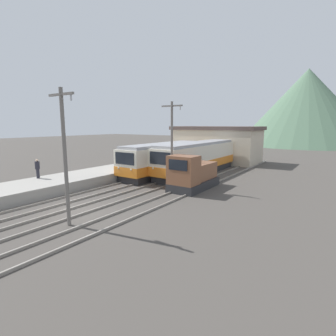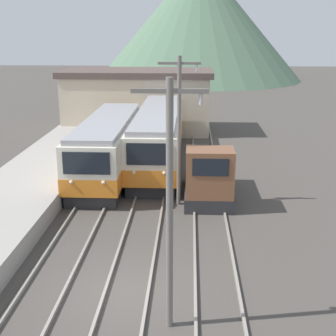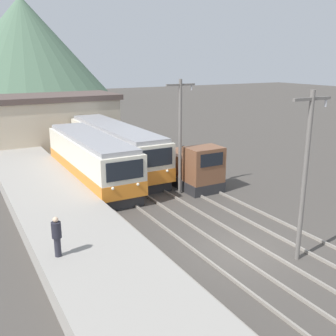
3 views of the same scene
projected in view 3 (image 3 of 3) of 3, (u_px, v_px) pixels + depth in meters
ground_plane at (240, 251)px, 17.88m from camera, size 200.00×200.00×0.00m
platform_left at (111, 278)px, 14.83m from camera, size 4.50×54.00×0.90m
track_left at (192, 263)px, 16.64m from camera, size 1.54×60.00×0.14m
track_center at (244, 249)px, 17.96m from camera, size 1.54×60.00×0.14m
track_right at (291, 235)px, 19.36m from camera, size 1.54×60.00×0.14m
commuter_train_left at (91, 161)px, 27.23m from camera, size 2.84×12.11×3.44m
commuter_train_center at (115, 149)px, 30.73m from camera, size 2.84×14.20×3.52m
shunting_locomotive at (192, 169)px, 26.82m from camera, size 2.40×5.28×3.00m
catenary_mast_near at (305, 172)px, 16.14m from camera, size 2.00×0.20×7.28m
catenary_mast_mid at (180, 133)px, 24.59m from camera, size 2.00×0.20×7.28m
person_on_platform at (57, 235)px, 15.33m from camera, size 0.38×0.38×1.67m
station_building at (51, 122)px, 38.01m from camera, size 12.60×6.30×5.17m
mountain_backdrop at (25, 51)px, 75.82m from camera, size 35.19×35.19×19.96m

